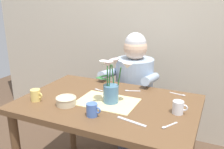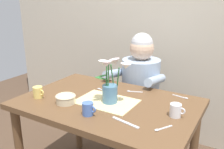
% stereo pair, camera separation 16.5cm
% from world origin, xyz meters
% --- Properties ---
extents(wood_panel_backdrop, '(4.00, 0.10, 2.50)m').
position_xyz_m(wood_panel_backdrop, '(0.00, 1.05, 1.25)').
color(wood_panel_backdrop, beige).
rests_on(wood_panel_backdrop, ground_plane).
extents(dining_table, '(1.20, 0.80, 0.74)m').
position_xyz_m(dining_table, '(0.00, 0.00, 0.64)').
color(dining_table, brown).
rests_on(dining_table, ground_plane).
extents(seated_person, '(0.45, 0.47, 1.14)m').
position_xyz_m(seated_person, '(-0.03, 0.62, 0.56)').
color(seated_person, '#4C4C56').
rests_on(seated_person, ground_plane).
extents(striped_placemat, '(0.40, 0.28, 0.00)m').
position_xyz_m(striped_placemat, '(0.00, -0.01, 0.74)').
color(striped_placemat, beige).
rests_on(striped_placemat, dining_table).
extents(flower_vase, '(0.26, 0.21, 0.30)m').
position_xyz_m(flower_vase, '(0.03, -0.01, 0.88)').
color(flower_vase, teal).
rests_on(flower_vase, dining_table).
extents(ceramic_bowl, '(0.14, 0.14, 0.06)m').
position_xyz_m(ceramic_bowl, '(-0.22, -0.17, 0.77)').
color(ceramic_bowl, beige).
rests_on(ceramic_bowl, dining_table).
extents(dinner_knife, '(0.19, 0.06, 0.00)m').
position_xyz_m(dinner_knife, '(0.25, -0.21, 0.74)').
color(dinner_knife, silver).
rests_on(dinner_knife, dining_table).
extents(tea_cup, '(0.09, 0.07, 0.08)m').
position_xyz_m(tea_cup, '(0.47, 0.01, 0.78)').
color(tea_cup, silver).
rests_on(tea_cup, dining_table).
extents(ceramic_mug, '(0.09, 0.07, 0.08)m').
position_xyz_m(ceramic_mug, '(-0.46, -0.19, 0.78)').
color(ceramic_mug, '#E5C666').
rests_on(ceramic_mug, dining_table).
extents(coffee_cup, '(0.09, 0.07, 0.08)m').
position_xyz_m(coffee_cup, '(0.01, -0.23, 0.78)').
color(coffee_cup, '#476BB7').
rests_on(coffee_cup, dining_table).
extents(spoon_0, '(0.12, 0.06, 0.01)m').
position_xyz_m(spoon_0, '(0.07, 0.25, 0.74)').
color(spoon_0, silver).
rests_on(spoon_0, dining_table).
extents(spoon_1, '(0.12, 0.04, 0.01)m').
position_xyz_m(spoon_1, '(0.43, 0.33, 0.74)').
color(spoon_1, silver).
rests_on(spoon_1, dining_table).
extents(spoon_2, '(0.07, 0.11, 0.01)m').
position_xyz_m(spoon_2, '(0.45, -0.17, 0.74)').
color(spoon_2, silver).
rests_on(spoon_2, dining_table).
extents(spoon_3, '(0.12, 0.03, 0.01)m').
position_xyz_m(spoon_3, '(-0.15, 0.16, 0.74)').
color(spoon_3, silver).
rests_on(spoon_3, dining_table).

